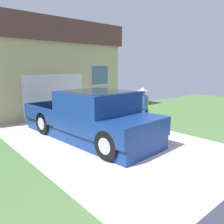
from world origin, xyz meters
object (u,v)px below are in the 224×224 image
pickup_truck (95,118)px  person_with_hat (142,107)px  handbag (143,133)px  house_with_garage (19,68)px

pickup_truck → person_with_hat: (1.62, -0.63, 0.26)m
pickup_truck → handbag: 1.79m
person_with_hat → house_with_garage: (-1.45, 8.07, 1.37)m
person_with_hat → handbag: person_with_hat is taller
person_with_hat → house_with_garage: size_ratio=0.18×
pickup_truck → person_with_hat: bearing=154.6°
house_with_garage → pickup_truck: bearing=-91.2°
handbag → house_with_garage: size_ratio=0.05×
pickup_truck → person_with_hat: 1.75m
person_with_hat → handbag: size_ratio=3.83×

